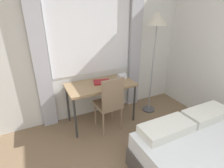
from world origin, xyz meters
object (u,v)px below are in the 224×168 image
standing_lamp (157,28)px  telephone (122,76)px  book (102,82)px  desk (101,87)px  desk_chair (110,102)px

standing_lamp → telephone: bearing=165.8°
telephone → book: telephone is taller
desk → telephone: size_ratio=7.26×
desk → telephone: (0.45, 0.06, 0.11)m
desk_chair → telephone: size_ratio=6.11×
desk → desk_chair: (0.04, -0.30, -0.14)m
book → standing_lamp: bearing=-7.1°
standing_lamp → book: size_ratio=5.71×
desk_chair → book: desk_chair is taller
desk_chair → standing_lamp: size_ratio=0.52×
telephone → book: (-0.41, -0.02, -0.03)m
desk_chair → telephone: bearing=38.8°
telephone → book: bearing=-176.8°
desk_chair → book: 0.40m
standing_lamp → desk_chair: bearing=-168.1°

